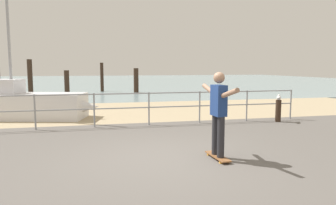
{
  "coord_description": "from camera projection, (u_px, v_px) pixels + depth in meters",
  "views": [
    {
      "loc": [
        -1.37,
        -5.98,
        1.83
      ],
      "look_at": [
        0.48,
        2.0,
        0.9
      ],
      "focal_mm": 33.62,
      "sensor_mm": 36.0,
      "label": 1
    }
  ],
  "objects": [
    {
      "name": "railing_fence",
      "position": [
        122.0,
        104.0,
        9.58
      ],
      "size": [
        11.67,
        0.05,
        1.05
      ],
      "color": "gray",
      "rests_on": "ground"
    },
    {
      "name": "seagull",
      "position": [
        279.0,
        98.0,
        10.35
      ],
      "size": [
        0.31,
        0.44,
        0.18
      ],
      "color": "white",
      "rests_on": "bollard_short"
    },
    {
      "name": "groyne_post_2",
      "position": [
        67.0,
        82.0,
        20.91
      ],
      "size": [
        0.33,
        0.33,
        1.6
      ],
      "primitive_type": "cylinder",
      "color": "#332319",
      "rests_on": "ground"
    },
    {
      "name": "sailboat",
      "position": [
        25.0,
        104.0,
        11.03
      ],
      "size": [
        5.07,
        2.41,
        5.85
      ],
      "color": "silver",
      "rests_on": "ground"
    },
    {
      "name": "groyne_post_4",
      "position": [
        136.0,
        80.0,
        22.22
      ],
      "size": [
        0.34,
        0.34,
        1.73
      ],
      "primitive_type": "cylinder",
      "color": "#332319",
      "rests_on": "ground"
    },
    {
      "name": "groyne_post_3",
      "position": [
        102.0,
        77.0,
        23.09
      ],
      "size": [
        0.24,
        0.24,
        2.13
      ],
      "primitive_type": "cylinder",
      "color": "#332319",
      "rests_on": "ground"
    },
    {
      "name": "groyne_post_1",
      "position": [
        30.0,
        77.0,
        20.7
      ],
      "size": [
        0.32,
        0.32,
        2.32
      ],
      "primitive_type": "cylinder",
      "color": "#332319",
      "rests_on": "ground"
    },
    {
      "name": "bollard_short",
      "position": [
        278.0,
        111.0,
        10.39
      ],
      "size": [
        0.18,
        0.18,
        0.75
      ],
      "primitive_type": "cylinder",
      "color": "#332319",
      "rests_on": "ground"
    },
    {
      "name": "skateboard",
      "position": [
        218.0,
        156.0,
        6.21
      ],
      "size": [
        0.26,
        0.81,
        0.08
      ],
      "color": "brown",
      "rests_on": "ground"
    },
    {
      "name": "skateboarder",
      "position": [
        219.0,
        109.0,
        6.11
      ],
      "size": [
        0.23,
        1.45,
        1.65
      ],
      "color": "#26262B",
      "rests_on": "skateboard"
    },
    {
      "name": "ground_plane",
      "position": [
        180.0,
        175.0,
        5.33
      ],
      "size": [
        24.0,
        10.0,
        0.04
      ],
      "primitive_type": "cube",
      "color": "#605B56",
      "rests_on": "ground"
    },
    {
      "name": "beach_strip",
      "position": [
        130.0,
        111.0,
        13.08
      ],
      "size": [
        24.0,
        6.0,
        0.04
      ],
      "primitive_type": "cube",
      "color": "tan",
      "rests_on": "ground"
    },
    {
      "name": "sea_surface",
      "position": [
        106.0,
        81.0,
        40.19
      ],
      "size": [
        72.0,
        50.0,
        0.04
      ],
      "primitive_type": "cube",
      "color": "#849EA3",
      "rests_on": "ground"
    }
  ]
}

